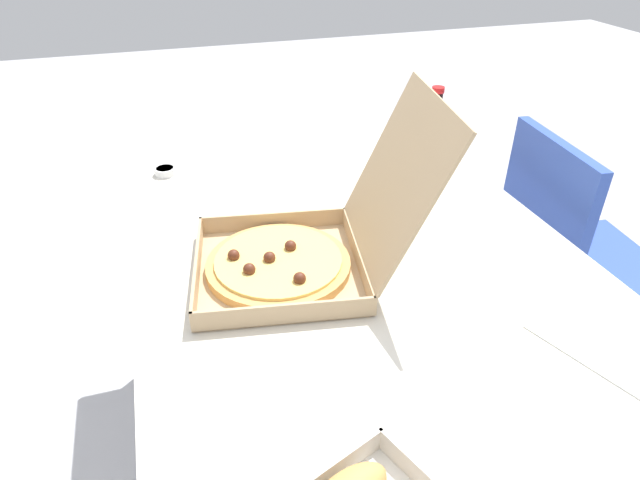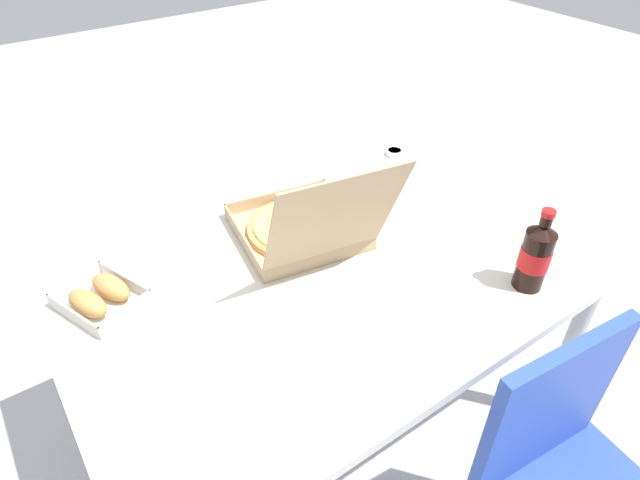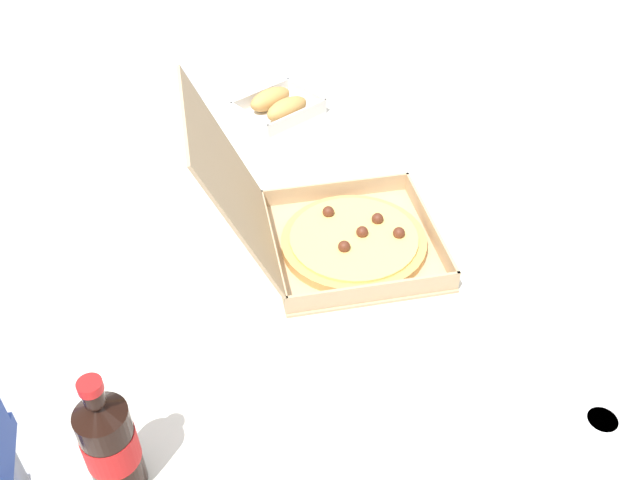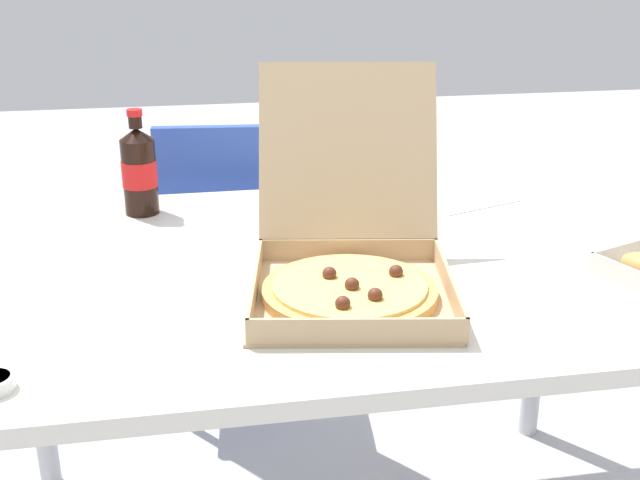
{
  "view_description": "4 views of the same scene",
  "coord_description": "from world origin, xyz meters",
  "px_view_note": "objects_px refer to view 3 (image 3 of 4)",
  "views": [
    {
      "loc": [
        0.86,
        -0.35,
        1.34
      ],
      "look_at": [
        -0.02,
        -0.08,
        0.75
      ],
      "focal_mm": 30.46,
      "sensor_mm": 36.0,
      "label": 1
    },
    {
      "loc": [
        0.64,
        0.85,
        1.6
      ],
      "look_at": [
        0.01,
        -0.05,
        0.76
      ],
      "focal_mm": 30.01,
      "sensor_mm": 36.0,
      "label": 2
    },
    {
      "loc": [
        -0.94,
        0.26,
        1.61
      ],
      "look_at": [
        0.03,
        -0.11,
        0.72
      ],
      "focal_mm": 39.01,
      "sensor_mm": 36.0,
      "label": 3
    },
    {
      "loc": [
        -0.25,
        -1.33,
        1.26
      ],
      "look_at": [
        -0.03,
        -0.04,
        0.76
      ],
      "focal_mm": 44.87,
      "sensor_mm": 36.0,
      "label": 4
    }
  ],
  "objects_px": {
    "dipping_sauce_cup": "(601,423)",
    "cola_bottle": "(110,443)",
    "pizza_box_open": "(333,231)",
    "bread_side_box": "(279,106)",
    "paper_menu": "(86,197)"
  },
  "relations": [
    {
      "from": "dipping_sauce_cup",
      "to": "cola_bottle",
      "type": "bearing_deg",
      "value": 76.14
    },
    {
      "from": "cola_bottle",
      "to": "dipping_sauce_cup",
      "type": "xyz_separation_m",
      "value": [
        -0.17,
        -0.69,
        -0.08
      ]
    },
    {
      "from": "dipping_sauce_cup",
      "to": "pizza_box_open",
      "type": "bearing_deg",
      "value": 23.18
    },
    {
      "from": "bread_side_box",
      "to": "cola_bottle",
      "type": "relative_size",
      "value": 1.03
    },
    {
      "from": "pizza_box_open",
      "to": "paper_menu",
      "type": "relative_size",
      "value": 2.39
    },
    {
      "from": "paper_menu",
      "to": "pizza_box_open",
      "type": "bearing_deg",
      "value": -148.85
    },
    {
      "from": "pizza_box_open",
      "to": "dipping_sauce_cup",
      "type": "distance_m",
      "value": 0.58
    },
    {
      "from": "bread_side_box",
      "to": "cola_bottle",
      "type": "xyz_separation_m",
      "value": [
        -0.89,
        0.53,
        0.07
      ]
    },
    {
      "from": "bread_side_box",
      "to": "paper_menu",
      "type": "height_order",
      "value": "bread_side_box"
    },
    {
      "from": "pizza_box_open",
      "to": "paper_menu",
      "type": "distance_m",
      "value": 0.56
    },
    {
      "from": "pizza_box_open",
      "to": "dipping_sauce_cup",
      "type": "relative_size",
      "value": 8.95
    },
    {
      "from": "pizza_box_open",
      "to": "bread_side_box",
      "type": "height_order",
      "value": "pizza_box_open"
    },
    {
      "from": "pizza_box_open",
      "to": "cola_bottle",
      "type": "height_order",
      "value": "pizza_box_open"
    },
    {
      "from": "pizza_box_open",
      "to": "dipping_sauce_cup",
      "type": "height_order",
      "value": "pizza_box_open"
    },
    {
      "from": "pizza_box_open",
      "to": "paper_menu",
      "type": "xyz_separation_m",
      "value": [
        0.35,
        0.43,
        -0.05
      ]
    }
  ]
}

